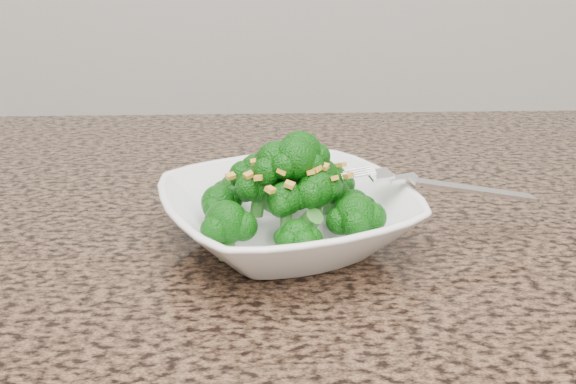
{
  "coord_description": "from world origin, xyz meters",
  "views": [
    {
      "loc": [
        0.07,
        -0.19,
        1.17
      ],
      "look_at": [
        0.1,
        0.38,
        0.95
      ],
      "focal_mm": 45.0,
      "sensor_mm": 36.0,
      "label": 1
    }
  ],
  "objects": [
    {
      "name": "bowl",
      "position": [
        0.1,
        0.38,
        0.93
      ],
      "size": [
        0.27,
        0.27,
        0.05
      ],
      "primitive_type": "imported",
      "rotation": [
        0.0,
        0.0,
        0.36
      ],
      "color": "white",
      "rests_on": "granite_counter"
    },
    {
      "name": "broccoli_pile",
      "position": [
        0.1,
        0.38,
        0.98
      ],
      "size": [
        0.19,
        0.19,
        0.06
      ],
      "primitive_type": null,
      "color": "#0C5509",
      "rests_on": "bowl"
    },
    {
      "name": "garlic_topping",
      "position": [
        0.1,
        0.38,
        1.02
      ],
      "size": [
        0.11,
        0.11,
        0.01
      ],
      "primitive_type": null,
      "color": "gold",
      "rests_on": "broccoli_pile"
    },
    {
      "name": "granite_counter",
      "position": [
        0.0,
        0.3,
        0.89
      ],
      "size": [
        1.64,
        1.04,
        0.03
      ],
      "primitive_type": "cube",
      "color": "brown",
      "rests_on": "cabinet"
    },
    {
      "name": "fork",
      "position": [
        0.2,
        0.39,
        0.96
      ],
      "size": [
        0.2,
        0.06,
        0.01
      ],
      "primitive_type": null,
      "rotation": [
        0.0,
        0.0,
        0.16
      ],
      "color": "silver",
      "rests_on": "bowl"
    }
  ]
}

